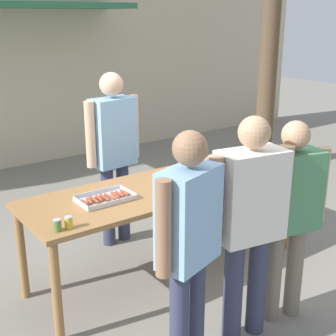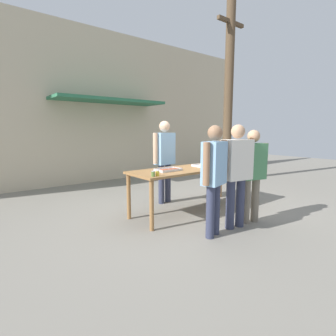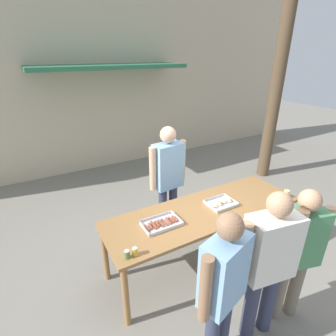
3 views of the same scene
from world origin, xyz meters
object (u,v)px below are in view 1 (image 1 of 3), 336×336
Objects in this scene: food_tray_sausages at (105,198)px; person_customer_holding_hotdog at (189,235)px; condiment_jar_ketchup at (69,222)px; food_tray_buns at (192,176)px; beer_cup at (283,163)px; person_server_behind_table at (114,145)px; person_customer_waiting_in_line at (249,214)px; condiment_jar_mustard at (57,225)px; person_customer_with_cup at (290,207)px.

food_tray_sausages is 0.27× the size of person_customer_holding_hotdog.
food_tray_buns is at bearing 12.98° from condiment_jar_ketchup.
beer_cup reaches higher than condiment_jar_ketchup.
person_server_behind_table reaches higher than beer_cup.
food_tray_buns is (0.90, 0.00, 0.01)m from food_tray_sausages.
condiment_jar_ketchup is 0.05× the size of person_customer_waiting_in_line.
food_tray_sausages is 1.21m from person_customer_waiting_in_line.
condiment_jar_ketchup is at bearing -167.02° from food_tray_buns.
person_customer_holding_hotdog is (0.54, -0.78, 0.08)m from condiment_jar_mustard.
food_tray_sausages is at bearing 170.46° from beer_cup.
beer_cup is (2.33, 0.01, 0.01)m from condiment_jar_mustard.
condiment_jar_mustard is 2.33m from beer_cup.
person_customer_waiting_in_line is (-0.00, -1.87, -0.08)m from person_server_behind_table.
food_tray_buns is 1.39m from condiment_jar_ketchup.
person_server_behind_table reaches higher than condiment_jar_mustard.
person_customer_waiting_in_line reaches higher than beer_cup.
condiment_jar_ketchup is at bearing -1.91° from condiment_jar_mustard.
condiment_jar_ketchup is at bearing -145.77° from food_tray_sausages.
beer_cup reaches higher than food_tray_sausages.
food_tray_buns is at bearing -72.13° from person_customer_with_cup.
food_tray_buns is at bearing -98.62° from person_customer_waiting_in_line.
food_tray_buns is 0.21× the size of person_server_behind_table.
person_customer_waiting_in_line reaches higher than person_customer_holding_hotdog.
condiment_jar_mustard is at bearing -12.19° from person_customer_with_cup.
person_customer_with_cup is 0.41m from person_customer_waiting_in_line.
food_tray_sausages is 1.44m from person_customer_with_cup.
person_customer_holding_hotdog is (-0.01, -1.09, 0.11)m from food_tray_sausages.
condiment_jar_ketchup is 0.90m from person_customer_holding_hotdog.
condiment_jar_mustard is (-1.44, -0.31, 0.02)m from food_tray_buns.
food_tray_buns is 0.22× the size of person_customer_holding_hotdog.
person_server_behind_table is (-1.25, 1.10, 0.14)m from beer_cup.
person_customer_with_cup is (-0.84, -0.78, 0.02)m from beer_cup.
food_tray_buns is 3.29× the size of beer_cup.
condiment_jar_mustard is 0.05× the size of person_customer_holding_hotdog.
person_server_behind_table is at bearing 114.27° from food_tray_buns.
person_server_behind_table is at bearing 45.66° from condiment_jar_mustard.
food_tray_buns is 0.89m from person_server_behind_table.
person_customer_with_cup is (1.40, -0.77, 0.03)m from condiment_jar_ketchup.
beer_cup is 0.07× the size of person_customer_with_cup.
person_customer_holding_hotdog reaches higher than condiment_jar_mustard.
person_customer_waiting_in_line is (1.08, -0.76, 0.08)m from condiment_jar_mustard.
person_customer_waiting_in_line is at bearing -148.22° from beer_cup.
person_server_behind_table reaches higher than person_customer_waiting_in_line.
person_customer_holding_hotdog is at bearing -59.57° from condiment_jar_ketchup.
beer_cup is 1.47m from person_customer_waiting_in_line.
food_tray_buns is 4.12× the size of condiment_jar_mustard.
person_server_behind_table reaches higher than condiment_jar_ketchup.
food_tray_buns is 1.14m from person_customer_waiting_in_line.
condiment_jar_mustard is at bearing -179.76° from beer_cup.
person_customer_holding_hotdog is (0.45, -0.77, 0.08)m from condiment_jar_ketchup.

